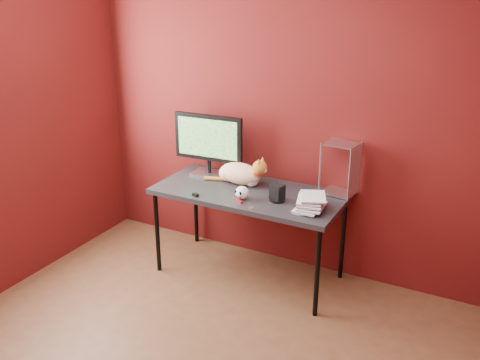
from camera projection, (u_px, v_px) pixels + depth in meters
The scene contains 11 objects.
room at pixel (158, 160), 2.79m from camera, with size 3.52×3.52×2.61m.
desk at pixel (249, 197), 4.25m from camera, with size 1.50×0.70×0.75m.
monitor at pixel (208, 142), 4.47m from camera, with size 0.61×0.21×0.53m.
cat at pixel (241, 173), 4.35m from camera, with size 0.56×0.23×0.26m.
skull_mug at pixel (242, 193), 4.06m from camera, with size 0.11×0.11×0.10m.
speaker at pixel (277, 193), 4.02m from camera, with size 0.12×0.12×0.13m.
book_stack at pixel (303, 129), 3.71m from camera, with size 0.26×0.29×1.20m.
wire_rack at pixel (340, 168), 4.11m from camera, with size 0.26×0.23×0.42m.
pocket_knife at pixel (239, 201), 4.02m from camera, with size 0.08×0.02×0.02m, color maroon.
black_gadget at pixel (195, 195), 4.13m from camera, with size 0.05×0.03×0.02m, color black.
washer at pixel (251, 208), 3.92m from camera, with size 0.04×0.04×0.00m, color #ABABB0.
Camera 1 is at (1.61, -2.14, 2.34)m, focal length 40.00 mm.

